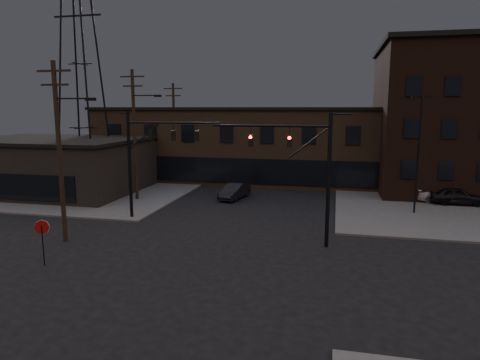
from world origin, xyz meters
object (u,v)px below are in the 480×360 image
parked_car_lot_a (457,196)px  stop_sign (42,232)px  traffic_signal_near (309,165)px  car_crossing (235,191)px  parked_car_lot_b (439,195)px  traffic_signal_far (145,153)px

parked_car_lot_a → stop_sign: bearing=129.1°
traffic_signal_near → stop_sign: bearing=-154.1°
parked_car_lot_a → car_crossing: size_ratio=1.01×
parked_car_lot_a → parked_car_lot_b: (-1.18, 0.89, -0.14)m
traffic_signal_far → traffic_signal_near: bearing=-16.2°
parked_car_lot_b → car_crossing: bearing=88.8°
traffic_signal_near → parked_car_lot_b: size_ratio=1.95×
traffic_signal_far → car_crossing: 10.65m
traffic_signal_near → parked_car_lot_a: 18.18m
parked_car_lot_a → traffic_signal_far: bearing=113.2°
stop_sign → car_crossing: size_ratio=0.58×
car_crossing → parked_car_lot_b: bearing=18.7°
traffic_signal_near → traffic_signal_far: 12.57m
parked_car_lot_a → parked_car_lot_b: 1.48m
parked_car_lot_b → traffic_signal_far: bearing=107.3°
car_crossing → parked_car_lot_a: bearing=15.6°
stop_sign → car_crossing: (5.93, 18.55, -1.14)m
parked_car_lot_a → car_crossing: parked_car_lot_a is taller
parked_car_lot_b → car_crossing: (-17.89, -2.19, -0.04)m
parked_car_lot_a → parked_car_lot_b: parked_car_lot_a is taller
stop_sign → car_crossing: bearing=72.3°
traffic_signal_far → parked_car_lot_b: traffic_signal_far is taller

